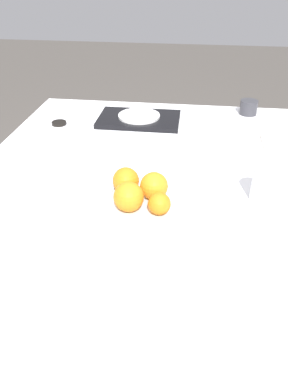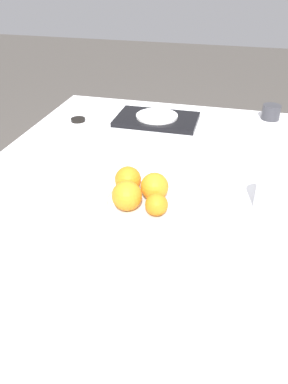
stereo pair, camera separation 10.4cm
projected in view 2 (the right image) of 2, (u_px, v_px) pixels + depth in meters
ground_plane at (182, 308)px, 1.73m from camera, size 12.00×12.00×0.00m
table at (187, 244)px, 1.52m from camera, size 1.38×1.09×0.78m
fruit_platter at (144, 202)px, 1.06m from camera, size 0.24×0.24×0.03m
orange_0 at (127, 196)px, 1.00m from camera, size 0.08×0.08×0.08m
orange_1 at (155, 187)px, 1.04m from camera, size 0.08×0.08×0.08m
orange_2 at (128, 179)px, 1.08m from camera, size 0.08×0.08×0.08m
orange_3 at (157, 205)px, 0.98m from camera, size 0.06×0.06×0.06m
water_glass at (269, 193)px, 1.03m from camera, size 0.07×0.07×0.10m
serving_tray at (157, 119)px, 1.60m from camera, size 0.34×0.22×0.02m
side_plate at (157, 116)px, 1.59m from camera, size 0.18×0.18×0.01m
cup_1 at (271, 112)px, 1.61m from camera, size 0.08×0.08×0.06m
soy_dish at (78, 120)px, 1.61m from camera, size 0.06×0.06×0.01m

